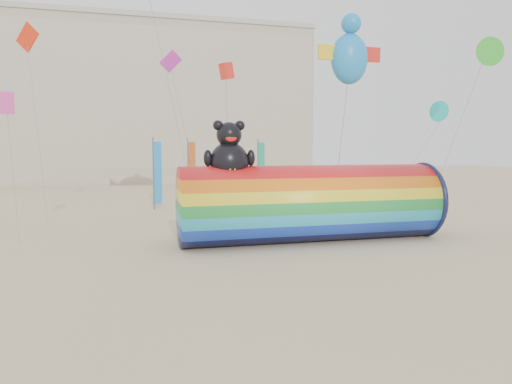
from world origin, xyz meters
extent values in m
plane|color=#CCB58C|center=(0.00, 0.00, 0.00)|extent=(160.00, 160.00, 0.00)
cube|color=#B7AD99|center=(-12.00, 46.00, 10.00)|extent=(60.00, 15.00, 20.00)
cube|color=#28303D|center=(-12.00, 38.44, 10.50)|extent=(59.50, 0.12, 17.00)
cube|color=#B2ADA0|center=(-12.00, 46.00, 20.30)|extent=(60.40, 15.40, 0.60)
cylinder|color=red|center=(3.14, 1.30, 1.81)|extent=(12.44, 3.63, 3.63)
torus|color=#0F1438|center=(9.23, 1.30, 1.81)|extent=(0.25, 3.81, 3.81)
cylinder|color=black|center=(9.38, 1.30, 1.81)|extent=(0.06, 3.59, 3.59)
ellipsoid|color=black|center=(-0.80, 1.30, 3.79)|extent=(1.77, 1.59, 1.87)
ellipsoid|color=gold|center=(-0.80, 0.73, 3.68)|extent=(0.91, 0.40, 0.80)
sphere|color=black|center=(-0.80, 1.30, 5.03)|extent=(1.14, 1.14, 1.14)
sphere|color=black|center=(-1.30, 1.30, 5.44)|extent=(0.46, 0.46, 0.46)
sphere|color=black|center=(-0.31, 1.30, 5.44)|extent=(0.46, 0.46, 0.46)
ellipsoid|color=red|center=(-0.80, 0.83, 4.87)|extent=(0.50, 0.18, 0.32)
ellipsoid|color=black|center=(-1.79, 1.19, 3.99)|extent=(0.37, 0.37, 0.75)
ellipsoid|color=black|center=(0.18, 1.19, 3.99)|extent=(0.37, 0.37, 0.75)
imported|color=#4D5154|center=(8.35, 3.00, 0.84)|extent=(0.63, 0.43, 1.68)
ellipsoid|color=#3F0D0B|center=(8.11, 1.31, 0.20)|extent=(1.17, 0.99, 0.41)
ellipsoid|color=#3F0D0B|center=(8.81, 1.11, 0.17)|extent=(0.99, 0.84, 0.34)
ellipsoid|color=#3F0D0B|center=(7.51, 1.46, 0.16)|extent=(0.91, 0.77, 0.32)
ellipsoid|color=#3F0D0B|center=(8.41, 1.71, 0.14)|extent=(0.78, 0.66, 0.27)
ellipsoid|color=#3F0D0B|center=(9.31, 1.41, 0.13)|extent=(0.73, 0.62, 0.25)
cylinder|color=#59595E|center=(-3.69, 14.75, 2.60)|extent=(0.10, 0.10, 5.20)
cube|color=#1D84D9|center=(-3.38, 14.75, 2.65)|extent=(0.56, 0.06, 4.50)
cylinder|color=#59595E|center=(-0.94, 17.18, 2.60)|extent=(0.10, 0.10, 5.20)
cube|color=#C04E1B|center=(-0.63, 17.18, 2.65)|extent=(0.56, 0.06, 4.50)
cylinder|color=#59595E|center=(5.18, 18.78, 2.60)|extent=(0.10, 0.10, 5.20)
cube|color=#179972|center=(5.49, 18.78, 2.65)|extent=(0.56, 0.06, 4.50)
ellipsoid|color=#1E87D8|center=(4.10, -0.59, 8.25)|extent=(1.62, 1.26, 2.16)
cone|color=#1BDBD1|center=(14.81, 7.33, 6.82)|extent=(1.35, 1.35, 1.22)
cube|color=#F744AE|center=(-10.48, 4.18, 6.50)|extent=(0.61, 0.61, 0.98)
cube|color=#BB28AA|center=(-2.52, 12.14, 10.12)|extent=(0.89, 0.06, 1.25)
cube|color=red|center=(-10.59, 9.63, 10.60)|extent=(0.99, 0.06, 1.38)
cube|color=red|center=(0.58, 8.94, 9.11)|extent=(0.61, 0.61, 0.97)
cone|color=green|center=(13.71, 2.69, 9.57)|extent=(1.55, 1.55, 1.39)
camera|label=1|loc=(-4.83, -18.91, 4.45)|focal=32.00mm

